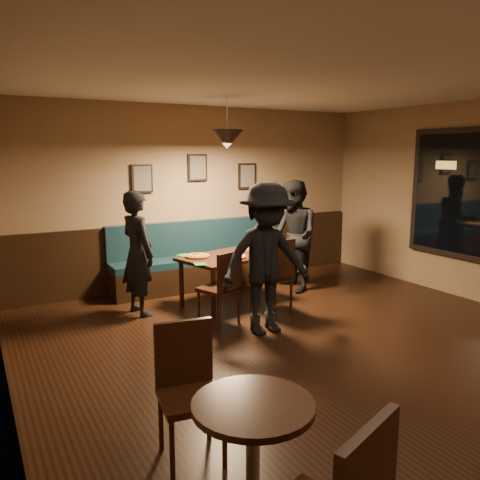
{
  "coord_description": "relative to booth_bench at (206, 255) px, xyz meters",
  "views": [
    {
      "loc": [
        -3.17,
        -3.52,
        2.06
      ],
      "look_at": [
        -0.12,
        1.9,
        0.95
      ],
      "focal_mm": 36.22,
      "sensor_mm": 36.0,
      "label": 1
    }
  ],
  "objects": [
    {
      "name": "diner_left",
      "position": [
        -1.33,
        -0.79,
        0.31
      ],
      "size": [
        0.49,
        0.65,
        1.61
      ],
      "primitive_type": "imported",
      "rotation": [
        0.0,
        0.0,
        1.76
      ],
      "color": "black",
      "rests_on": "floor"
    },
    {
      "name": "booth_bench",
      "position": [
        0.0,
        0.0,
        0.0
      ],
      "size": [
        3.0,
        0.6,
        1.0
      ],
      "primitive_type": null,
      "color": "#0F232D",
      "rests_on": "ground"
    },
    {
      "name": "napkin_b",
      "position": [
        -0.68,
        -1.26,
        0.18
      ],
      "size": [
        0.18,
        0.18,
        0.01
      ],
      "primitive_type": "cube",
      "rotation": [
        0.0,
        0.0,
        -0.22
      ],
      "color": "#1C6A2B",
      "rests_on": "dining_table"
    },
    {
      "name": "pendant_lamp",
      "position": [
        -0.12,
        -0.95,
        1.75
      ],
      "size": [
        0.44,
        0.44,
        0.25
      ],
      "primitive_type": "cone",
      "rotation": [
        3.14,
        0.0,
        0.0
      ],
      "color": "black",
      "rests_on": "ceiling"
    },
    {
      "name": "wall_back",
      "position": [
        0.0,
        0.3,
        0.9
      ],
      "size": [
        6.0,
        0.0,
        6.0
      ],
      "primitive_type": "plane",
      "rotation": [
        1.57,
        0.0,
        0.0
      ],
      "color": "#8C704F",
      "rests_on": "ground"
    },
    {
      "name": "dining_table",
      "position": [
        -0.12,
        -0.95,
        -0.16
      ],
      "size": [
        1.44,
        1.12,
        0.68
      ],
      "primitive_type": "cube",
      "rotation": [
        0.0,
        0.0,
        0.26
      ],
      "color": "black",
      "rests_on": "floor"
    },
    {
      "name": "diner_right",
      "position": [
        1.06,
        -0.86,
        0.34
      ],
      "size": [
        0.77,
        0.91,
        1.68
      ],
      "primitive_type": "imported",
      "rotation": [
        0.0,
        0.0,
        -1.74
      ],
      "color": "black",
      "rests_on": "floor"
    },
    {
      "name": "pizza_c",
      "position": [
        0.32,
        -0.76,
        0.2
      ],
      "size": [
        0.39,
        0.39,
        0.04
      ],
      "primitive_type": "cylinder",
      "rotation": [
        0.0,
        0.0,
        -0.16
      ],
      "color": "orange",
      "rests_on": "dining_table"
    },
    {
      "name": "napkin_a",
      "position": [
        -0.64,
        -0.65,
        0.18
      ],
      "size": [
        0.2,
        0.2,
        0.01
      ],
      "primitive_type": "cube",
      "rotation": [
        0.0,
        0.0,
        0.25
      ],
      "color": "#1C6A2A",
      "rests_on": "dining_table"
    },
    {
      "name": "picture_center",
      "position": [
        0.0,
        0.27,
        1.35
      ],
      "size": [
        0.32,
        0.04,
        0.42
      ],
      "primitive_type": "cube",
      "color": "black",
      "rests_on": "wall_back"
    },
    {
      "name": "chair_near_right",
      "position": [
        0.2,
        -1.57,
        -0.0
      ],
      "size": [
        0.44,
        0.44,
        0.99
      ],
      "primitive_type": null,
      "rotation": [
        0.0,
        0.0,
        0.01
      ],
      "color": "#321E0D",
      "rests_on": "floor"
    },
    {
      "name": "floor",
      "position": [
        0.0,
        -3.2,
        -0.5
      ],
      "size": [
        7.0,
        7.0,
        0.0
      ],
      "primitive_type": "plane",
      "color": "black",
      "rests_on": "ground"
    },
    {
      "name": "cafe_table",
      "position": [
        -1.91,
        -4.63,
        -0.14
      ],
      "size": [
        0.83,
        0.83,
        0.72
      ],
      "primitive_type": "cylinder",
      "rotation": [
        0.0,
        0.0,
        -0.24
      ],
      "color": "black",
      "rests_on": "floor"
    },
    {
      "name": "diner_front",
      "position": [
        -0.25,
        -2.16,
        0.37
      ],
      "size": [
        1.15,
        0.69,
        1.75
      ],
      "primitive_type": "imported",
      "rotation": [
        0.0,
        0.0,
        -0.04
      ],
      "color": "black",
      "rests_on": "floor"
    },
    {
      "name": "pizza_b",
      "position": [
        -0.13,
        -1.13,
        0.2
      ],
      "size": [
        0.38,
        0.38,
        0.04
      ],
      "primitive_type": "cylinder",
      "rotation": [
        0.0,
        0.0,
        -0.11
      ],
      "color": "orange",
      "rests_on": "dining_table"
    },
    {
      "name": "cafe_chair_far",
      "position": [
        -1.98,
        -3.94,
        -0.04
      ],
      "size": [
        0.47,
        0.47,
        0.93
      ],
      "primitive_type": null,
      "rotation": [
        0.0,
        0.0,
        2.99
      ],
      "color": "black",
      "rests_on": "floor"
    },
    {
      "name": "wainscot",
      "position": [
        0.0,
        0.27,
        0.0
      ],
      "size": [
        5.88,
        0.06,
        1.0
      ],
      "primitive_type": "cube",
      "color": "black",
      "rests_on": "ground"
    },
    {
      "name": "ceiling",
      "position": [
        0.0,
        -3.2,
        2.3
      ],
      "size": [
        7.0,
        7.0,
        0.0
      ],
      "primitive_type": "plane",
      "rotation": [
        3.14,
        0.0,
        0.0
      ],
      "color": "silver",
      "rests_on": "ground"
    },
    {
      "name": "cutlery_set",
      "position": [
        -0.11,
        -1.29,
        0.18
      ],
      "size": [
        0.17,
        0.02,
        0.0
      ],
      "primitive_type": "cube",
      "rotation": [
        0.0,
        0.0,
        1.55
      ],
      "color": "silver",
      "rests_on": "dining_table"
    },
    {
      "name": "picture_right",
      "position": [
        0.9,
        0.27,
        1.2
      ],
      "size": [
        0.32,
        0.04,
        0.42
      ],
      "primitive_type": "cube",
      "color": "black",
      "rests_on": "wall_back"
    },
    {
      "name": "tabasco_bottle",
      "position": [
        0.41,
        -1.02,
        0.24
      ],
      "size": [
        0.04,
        0.04,
        0.12
      ],
      "primitive_type": "cylinder",
      "rotation": [
        0.0,
        0.0,
        -0.43
      ],
      "color": "#880804",
      "rests_on": "dining_table"
    },
    {
      "name": "pizza_a",
      "position": [
        -0.53,
        -0.85,
        0.2
      ],
      "size": [
        0.34,
        0.34,
        0.04
      ],
      "primitive_type": "cylinder",
      "rotation": [
        0.0,
        0.0,
        -0.03
      ],
      "color": "#BF6924",
      "rests_on": "dining_table"
    },
    {
      "name": "wall_left",
      "position": [
        -3.0,
        -3.2,
        0.9
      ],
      "size": [
        0.0,
        7.0,
        7.0
      ],
      "primitive_type": "plane",
      "rotation": [
        1.57,
        0.0,
        1.57
      ],
      "color": "#8C704F",
      "rests_on": "ground"
    },
    {
      "name": "chair_near_left",
      "position": [
        -0.6,
        -1.63,
        -0.04
      ],
      "size": [
        0.52,
        0.52,
        0.92
      ],
      "primitive_type": null,
      "rotation": [
        0.0,
        0.0,
        0.34
      ],
      "color": "black",
      "rests_on": "floor"
    },
    {
      "name": "picture_left",
      "position": [
        -0.9,
        0.27,
        1.2
      ],
      "size": [
        0.32,
        0.04,
        0.42
      ],
      "primitive_type": "cube",
      "color": "black",
      "rests_on": "wall_back"
    },
    {
      "name": "soda_glass",
      "position": [
        0.48,
        -1.2,
        0.26
      ],
      "size": [
        0.1,
        0.1,
        0.16
      ],
      "primitive_type": "cylinder",
      "rotation": [
        0.0,
        0.0,
        0.43
      ],
      "color": "black",
      "rests_on": "dining_table"
    }
  ]
}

